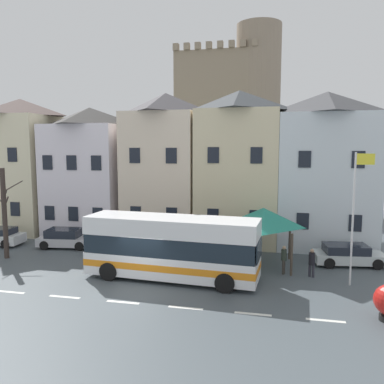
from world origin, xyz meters
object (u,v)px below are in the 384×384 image
townhouse_04 (325,170)px  transit_bus (172,248)px  townhouse_01 (91,171)px  bus_shelter (263,218)px  pedestrian_01 (312,261)px  parked_car_02 (66,238)px  pedestrian_00 (284,258)px  hilltop_castle (220,150)px  bare_tree_01 (5,213)px  townhouse_03 (239,167)px  flagpole (355,209)px  townhouse_00 (23,165)px  townhouse_02 (166,166)px  public_bench (237,247)px  parked_car_00 (348,255)px

townhouse_04 → transit_bus: townhouse_04 is taller
townhouse_01 → bus_shelter: (14.33, -6.13, -2.25)m
townhouse_04 → townhouse_01: bearing=179.6°
pedestrian_01 → townhouse_04: bearing=79.6°
parked_car_02 → townhouse_01: bearing=86.6°
transit_bus → pedestrian_00: bearing=23.9°
hilltop_castle → bare_tree_01: size_ratio=6.63×
townhouse_03 → flagpole: townhouse_03 is taller
townhouse_00 → townhouse_03: (18.80, -0.45, 0.04)m
hilltop_castle → bus_shelter: (6.91, -29.86, -3.80)m
townhouse_02 → public_bench: bearing=-34.0°
townhouse_00 → transit_bus: 19.39m
transit_bus → bare_tree_01: (-11.58, 1.61, 1.26)m
pedestrian_01 → bare_tree_01: (-19.08, -0.36, 2.07)m
townhouse_00 → townhouse_04: 25.05m
townhouse_01 → townhouse_03: (12.23, -0.19, 0.49)m
parked_car_00 → bare_tree_01: bare_tree_01 is taller
parked_car_00 → flagpole: bearing=-104.3°
townhouse_00 → flagpole: (25.58, -8.97, -1.62)m
townhouse_00 → parked_car_00: 27.01m
pedestrian_01 → bare_tree_01: 19.20m
townhouse_03 → public_bench: townhouse_03 is taller
public_bench → pedestrian_01: bearing=-40.6°
townhouse_04 → hilltop_castle: hilltop_castle is taller
townhouse_02 → bus_shelter: townhouse_02 is taller
townhouse_00 → townhouse_01: size_ratio=1.09×
townhouse_01 → parked_car_00: (19.45, -4.95, -4.58)m
townhouse_04 → hilltop_castle: (-11.06, 23.86, 1.20)m
parked_car_00 → public_bench: size_ratio=2.94×
townhouse_01 → public_bench: 13.95m
bus_shelter → pedestrian_01: bearing=-31.2°
townhouse_04 → pedestrian_01: size_ratio=7.01×
hilltop_castle → parked_car_02: size_ratio=9.58×
townhouse_00 → parked_car_00: size_ratio=2.55×
pedestrian_00 → hilltop_castle: bearing=104.6°
pedestrian_01 → pedestrian_00: bearing=171.5°
townhouse_02 → bare_tree_01: size_ratio=1.94×
townhouse_04 → bare_tree_01: (-20.49, -8.03, -2.57)m
flagpole → parked_car_00: bearing=83.3°
parked_car_02 → bus_shelter: bearing=-12.4°
pedestrian_01 → public_bench: 6.00m
bare_tree_01 → townhouse_03: bearing=29.2°
townhouse_00 → townhouse_04: (25.05, -0.38, -0.09)m
flagpole → public_bench: bearing=143.5°
pedestrian_01 → flagpole: bearing=-25.3°
townhouse_03 → parked_car_02: size_ratio=2.80×
townhouse_02 → pedestrian_00: size_ratio=7.01×
townhouse_01 → parked_car_00: 20.59m
townhouse_04 → parked_car_00: bearing=-78.7°
townhouse_00 → parked_car_02: bearing=-36.4°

